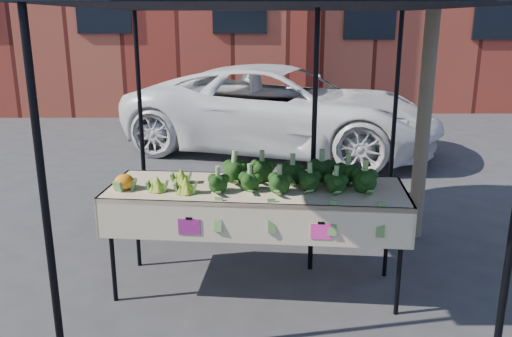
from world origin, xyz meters
name	(u,v)px	position (x,y,z in m)	size (l,w,h in m)	color
ground	(279,280)	(0.00, 0.00, 0.00)	(90.00, 90.00, 0.00)	#303032
table	(256,239)	(-0.20, -0.12, 0.45)	(2.47, 1.04, 0.90)	beige
canopy	(273,120)	(-0.05, 0.31, 1.37)	(3.16, 3.16, 2.74)	black
broccoli_heap	(290,173)	(0.08, -0.10, 1.01)	(1.34, 0.54, 0.23)	black
romanesco_cluster	(173,177)	(-0.86, -0.14, 0.99)	(0.40, 0.44, 0.17)	#9ABE34
cauliflower_pair	(124,180)	(-1.25, -0.17, 0.98)	(0.17, 0.17, 0.16)	orange
street_tree	(431,33)	(1.49, 1.01, 2.08)	(2.11, 2.11, 4.16)	#1E4C14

